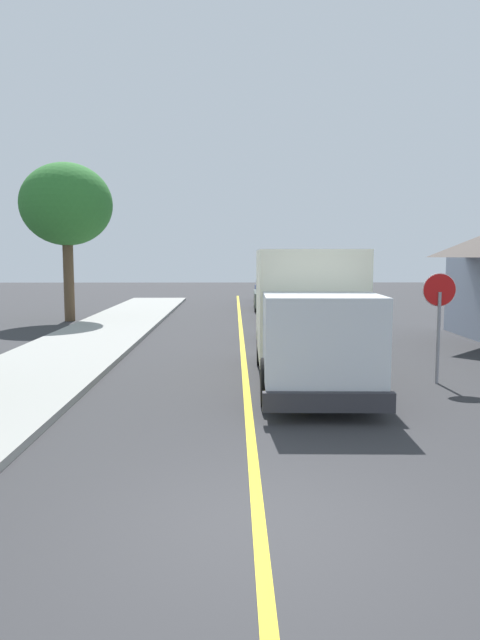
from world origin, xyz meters
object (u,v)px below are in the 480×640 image
(box_truck, at_px, (308,309))
(street_tree_down_block, at_px, (66,205))
(parked_car_furthest, at_px, (270,290))
(parked_car_mid, at_px, (283,304))
(stop_sign, at_px, (439,306))
(parked_car_near, at_px, (300,320))
(parked_car_far, at_px, (270,296))

(box_truck, distance_m, street_tree_down_block, 16.64)
(parked_car_furthest, bearing_deg, parked_car_mid, -90.35)
(parked_car_mid, relative_size, street_tree_down_block, 0.62)
(stop_sign, bearing_deg, street_tree_down_block, 132.86)
(box_truck, bearing_deg, parked_car_furthest, 88.59)
(parked_car_near, height_order, parked_car_far, same)
(box_truck, xyz_separation_m, street_tree_down_block, (-9.50, 13.18, 3.59))
(parked_car_far, relative_size, street_tree_down_block, 0.61)
(box_truck, height_order, parked_car_mid, box_truck)
(box_truck, distance_m, parked_car_near, 6.55)
(parked_car_near, xyz_separation_m, stop_sign, (2.54, -6.84, 1.06))
(parked_car_furthest, xyz_separation_m, stop_sign, (2.49, -24.76, 1.06))
(stop_sign, bearing_deg, parked_car_far, 98.39)
(street_tree_down_block, bearing_deg, parked_car_mid, 0.09)
(parked_car_near, bearing_deg, street_tree_down_block, 146.20)
(parked_car_mid, xyz_separation_m, street_tree_down_block, (-10.03, -0.02, 4.57))
(parked_car_far, xyz_separation_m, stop_sign, (2.84, -19.24, 1.06))
(parked_car_mid, bearing_deg, parked_car_far, 92.86)
(parked_car_furthest, relative_size, street_tree_down_block, 0.61)
(box_truck, relative_size, parked_car_furthest, 1.63)
(parked_car_near, distance_m, parked_car_far, 12.41)
(parked_car_furthest, distance_m, street_tree_down_block, 15.75)
(stop_sign, bearing_deg, parked_car_furthest, 95.74)
(parked_car_mid, bearing_deg, box_truck, -92.30)
(parked_car_near, bearing_deg, parked_car_far, 91.37)
(box_truck, bearing_deg, stop_sign, -7.19)
(parked_car_furthest, bearing_deg, street_tree_down_block, -132.07)
(box_truck, relative_size, stop_sign, 2.73)
(parked_car_furthest, relative_size, stop_sign, 1.68)
(stop_sign, bearing_deg, box_truck, 172.81)
(box_truck, bearing_deg, parked_car_mid, 87.70)
(parked_car_near, relative_size, parked_car_furthest, 1.00)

